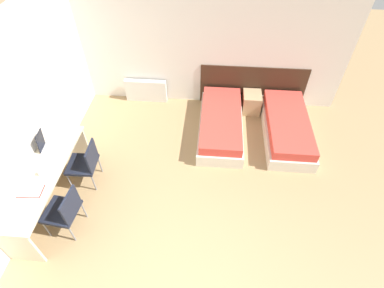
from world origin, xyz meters
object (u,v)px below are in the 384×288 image
(bed_near_door, at_px, (287,127))
(chair_near_laptop, at_px, (85,162))
(laptop, at_px, (49,146))
(bed_near_window, at_px, (221,124))
(nightstand, at_px, (251,102))
(chair_near_notebook, at_px, (64,210))

(bed_near_door, bearing_deg, chair_near_laptop, -157.78)
(bed_near_door, relative_size, laptop, 5.37)
(bed_near_window, relative_size, chair_near_laptop, 2.28)
(nightstand, height_order, chair_near_laptop, chair_near_laptop)
(bed_near_door, height_order, laptop, laptop)
(bed_near_door, xyz_separation_m, chair_near_notebook, (-3.51, -2.33, 0.26))
(nightstand, xyz_separation_m, chair_near_notebook, (-2.86, -3.08, 0.26))
(bed_near_window, bearing_deg, laptop, -152.39)
(bed_near_door, height_order, chair_near_laptop, chair_near_laptop)
(nightstand, bearing_deg, chair_near_notebook, -132.91)
(bed_near_window, relative_size, bed_near_door, 1.00)
(chair_near_laptop, relative_size, chair_near_notebook, 1.00)
(chair_near_notebook, bearing_deg, nightstand, 52.88)
(bed_near_door, xyz_separation_m, laptop, (-4.01, -1.42, 0.60))
(bed_near_door, height_order, chair_near_notebook, chair_near_notebook)
(bed_near_window, xyz_separation_m, nightstand, (0.65, 0.75, 0.00))
(bed_near_door, distance_m, nightstand, 0.99)
(chair_near_notebook, bearing_deg, bed_near_door, 39.41)
(chair_near_notebook, bearing_deg, laptop, 124.33)
(bed_near_window, relative_size, chair_near_notebook, 2.28)
(bed_near_door, distance_m, chair_near_laptop, 3.80)
(bed_near_window, xyz_separation_m, laptop, (-2.71, -1.42, 0.60))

